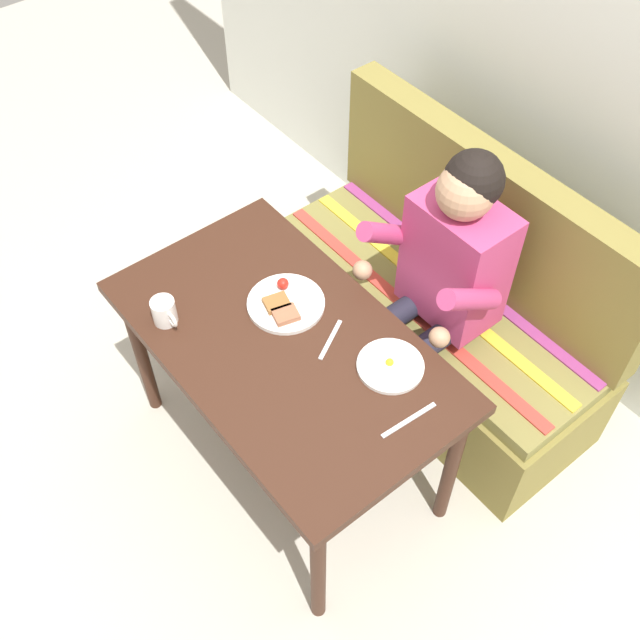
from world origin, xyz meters
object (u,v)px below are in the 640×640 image
Objects in this scene: couch at (439,308)px; person at (441,274)px; table at (284,356)px; knife at (409,420)px; coffee_mug at (164,311)px; plate_breakfast at (285,304)px; fork at (330,340)px; plate_eggs at (390,366)px.

person is (0.11, -0.17, 0.41)m from couch.
knife is (0.47, 0.11, 0.08)m from table.
couch is 12.20× the size of coffee_mug.
couch is at bearing 129.71° from knife.
table is 0.42m from coffee_mug.
person is at bearing 130.68° from knife.
plate_breakfast is (-0.23, -0.50, 0.00)m from person.
table is at bearing 39.20° from coffee_mug.
plate_breakfast is at bearing 60.32° from coffee_mug.
table is at bearing -39.10° from plate_breakfast.
coffee_mug is (-0.31, -1.01, 0.45)m from couch.
couch is at bearing 69.59° from fork.
fork is (-0.20, -0.08, -0.01)m from plate_eggs.
table is at bearing -146.20° from plate_eggs.
plate_breakfast is 0.58m from knife.
plate_breakfast is 0.39m from coffee_mug.
coffee_mug is (-0.19, -0.34, 0.04)m from plate_breakfast.
couch is 1.19× the size of person.
coffee_mug is (-0.60, -0.45, 0.04)m from plate_eggs.
person is 5.74× the size of plate_eggs.
coffee_mug reaches higher than knife.
plate_breakfast is at bearing 159.13° from fork.
table is 0.83× the size of couch.
table is at bearing -100.88° from person.
plate_eggs is (0.29, 0.20, 0.09)m from table.
fork is at bearing 42.72° from coffee_mug.
fork is 0.38m from knife.
person is 0.47m from fork.
table is 0.36m from plate_eggs.
coffee_mug is 0.86m from knife.
person reaches higher than table.
couch is (0.00, 0.76, -0.32)m from table.
fork and knife have the same top height.
couch is at bearing 90.00° from table.
person is (0.11, 0.59, 0.09)m from table.
plate_eggs is (0.18, -0.39, -0.00)m from person.
plate_breakfast reaches higher than knife.
coffee_mug is at bearing -116.54° from person.
couch is at bearing 117.25° from plate_eggs.
person is at bearing -57.06° from couch.
fork is at bearing -81.82° from couch.
person is at bearing 63.46° from coffee_mug.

